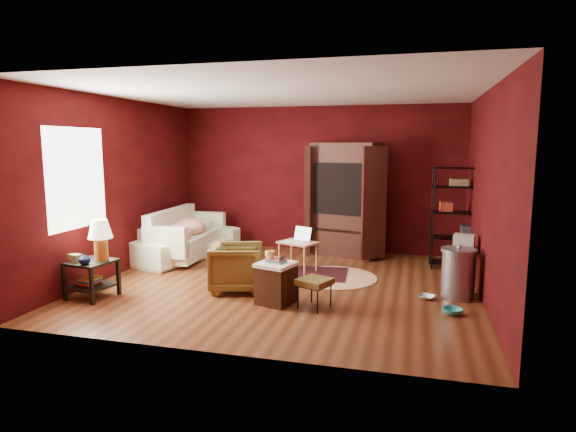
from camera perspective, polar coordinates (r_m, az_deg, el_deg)
name	(u,v)px	position (r m, az deg, el deg)	size (l,w,h in m)	color
room	(282,191)	(6.99, -0.76, 3.03)	(5.54, 5.04, 2.84)	brown
sofa	(187,235)	(9.00, -11.93, -2.21)	(2.18, 0.64, 0.85)	white
armchair	(237,265)	(6.91, -6.10, -5.80)	(0.71, 0.67, 0.73)	black
pet_bowl_steel	(427,291)	(6.80, 16.15, -8.56)	(0.22, 0.05, 0.22)	#BABDC1
pet_bowl_turquoise	(453,305)	(6.31, 18.94, -9.93)	(0.24, 0.08, 0.24)	#26B3AF
vase	(84,259)	(6.83, -22.98, -4.70)	(0.15, 0.16, 0.15)	#0B173B
mug	(270,254)	(6.23, -2.16, -4.47)	(0.13, 0.10, 0.13)	#FFEE7C
side_table	(96,251)	(7.00, -21.81, -3.89)	(0.61, 0.61, 1.07)	black
sofa_cushions	(185,236)	(9.01, -12.13, -2.37)	(0.87, 1.99, 0.82)	white
hamper	(276,282)	(6.33, -1.42, -7.86)	(0.56, 0.56, 0.63)	#3C1E0D
footstool	(315,283)	(6.15, 3.17, -7.89)	(0.49, 0.49, 0.38)	black
rug_round	(333,277)	(7.63, 5.36, -7.22)	(1.80, 1.80, 0.01)	#F3EACA
rug_oriental	(306,273)	(7.79, 2.14, -6.77)	(1.37, 0.97, 0.01)	#471319
laptop_desk	(298,245)	(7.83, 1.22, -3.44)	(0.70, 0.62, 0.73)	tan
tv_armoire	(345,197)	(9.03, 6.78, 2.22)	(1.60, 1.13, 2.10)	#411A12
wire_shelving	(458,213)	(8.49, 19.52, 0.32)	(0.85, 0.41, 1.70)	black
small_stand	(464,248)	(7.33, 20.09, -3.63)	(0.47, 0.47, 0.79)	#411A12
trash_can	(458,273)	(6.92, 19.48, -6.39)	(0.57, 0.57, 0.74)	#ACABB3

